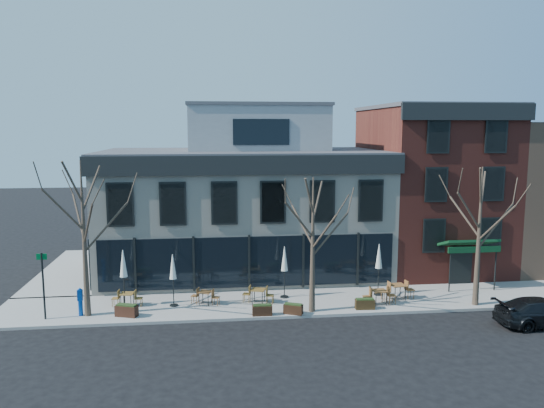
{
  "coord_description": "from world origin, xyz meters",
  "views": [
    {
      "loc": [
        -2.16,
        -30.1,
        9.6
      ],
      "look_at": [
        1.58,
        2.0,
        5.0
      ],
      "focal_mm": 35.0,
      "sensor_mm": 36.0,
      "label": 1
    }
  ],
  "objects": [
    {
      "name": "cafe_set_0",
      "position": [
        -6.72,
        -1.96,
        0.6
      ],
      "size": [
        1.69,
        0.74,
        0.87
      ],
      "color": "brown",
      "rests_on": "sidewalk_front"
    },
    {
      "name": "cafe_set_1",
      "position": [
        -2.54,
        -2.12,
        0.59
      ],
      "size": [
        1.65,
        0.96,
        0.85
      ],
      "color": "brown",
      "rests_on": "sidewalk_front"
    },
    {
      "name": "sidewalk_side",
      "position": [
        -11.25,
        6.0,
        0.07
      ],
      "size": [
        4.5,
        12.0,
        0.15
      ],
      "primitive_type": "cube",
      "color": "gray",
      "rests_on": "ground"
    },
    {
      "name": "cafe_set_4",
      "position": [
        6.82,
        -3.28,
        0.65
      ],
      "size": [
        1.86,
        0.78,
        0.97
      ],
      "color": "brown",
      "rests_on": "sidewalk_front"
    },
    {
      "name": "planter_3",
      "position": [
        5.84,
        -3.89,
        0.43
      ],
      "size": [
        1.04,
        0.48,
        0.57
      ],
      "color": "#302210",
      "rests_on": "sidewalk_front"
    },
    {
      "name": "cafe_set_5",
      "position": [
        8.13,
        -2.52,
        0.68
      ],
      "size": [
        1.98,
        0.86,
        1.02
      ],
      "color": "brown",
      "rests_on": "sidewalk_front"
    },
    {
      "name": "tree_right",
      "position": [
        12.01,
        -3.9,
        4.02
      ],
      "size": [
        3.72,
        3.77,
        7.48
      ],
      "color": "#382B21",
      "rests_on": "sidewalk_front"
    },
    {
      "name": "tree_corner",
      "position": [
        -8.49,
        -3.2,
        4.25
      ],
      "size": [
        3.93,
        3.98,
        7.92
      ],
      "color": "#382B21",
      "rests_on": "sidewalk_front"
    },
    {
      "name": "umbrella_1",
      "position": [
        -4.24,
        -2.22,
        2.15
      ],
      "size": [
        0.45,
        0.45,
        2.84
      ],
      "color": "black",
      "rests_on": "sidewalk_front"
    },
    {
      "name": "tree_mid",
      "position": [
        3.01,
        -3.9,
        3.79
      ],
      "size": [
        3.5,
        3.55,
        7.04
      ],
      "color": "#382B21",
      "rests_on": "sidewalk_front"
    },
    {
      "name": "cafe_set_3",
      "position": [
        0.33,
        -2.23,
        0.63
      ],
      "size": [
        1.81,
        0.95,
        0.93
      ],
      "color": "brown",
      "rests_on": "sidewalk_front"
    },
    {
      "name": "sidewalk_front",
      "position": [
        3.25,
        -2.15,
        0.07
      ],
      "size": [
        33.5,
        4.7,
        0.15
      ],
      "primitive_type": "cube",
      "color": "gray",
      "rests_on": "ground"
    },
    {
      "name": "call_box",
      "position": [
        -8.86,
        -3.16,
        0.92
      ],
      "size": [
        0.29,
        0.29,
        1.46
      ],
      "color": "#0C41A0",
      "rests_on": "sidewalk_front"
    },
    {
      "name": "corner_building",
      "position": [
        0.07,
        5.07,
        4.72
      ],
      "size": [
        18.39,
        10.39,
        11.1
      ],
      "color": "beige",
      "rests_on": "ground"
    },
    {
      "name": "planter_0",
      "position": [
        -6.51,
        -3.56,
        0.46
      ],
      "size": [
        1.21,
        0.81,
        0.63
      ],
      "color": "#321A10",
      "rests_on": "sidewalk_front"
    },
    {
      "name": "umbrella_4",
      "position": [
        7.28,
        -1.64,
        2.26
      ],
      "size": [
        0.48,
        0.48,
        2.98
      ],
      "color": "black",
      "rests_on": "sidewalk_front"
    },
    {
      "name": "parked_sedan",
      "position": [
        13.93,
        -6.82,
        0.68
      ],
      "size": [
        4.75,
        2.09,
        1.36
      ],
      "primitive_type": "imported",
      "rotation": [
        0.0,
        0.0,
        1.61
      ],
      "color": "black",
      "rests_on": "ground"
    },
    {
      "name": "red_brick_building",
      "position": [
        13.0,
        4.98,
        5.64
      ],
      "size": [
        8.2,
        11.78,
        11.18
      ],
      "color": "maroon",
      "rests_on": "ground"
    },
    {
      "name": "sign_pole",
      "position": [
        -10.5,
        -3.5,
        2.07
      ],
      "size": [
        0.5,
        0.1,
        3.4
      ],
      "color": "black",
      "rests_on": "sidewalk_front"
    },
    {
      "name": "planter_2",
      "position": [
        1.96,
        -4.2,
        0.42
      ],
      "size": [
        1.05,
        0.75,
        0.55
      ],
      "color": "#311C10",
      "rests_on": "sidewalk_front"
    },
    {
      "name": "umbrella_0",
      "position": [
        -6.84,
        -1.97,
        2.33
      ],
      "size": [
        0.49,
        0.49,
        3.09
      ],
      "color": "black",
      "rests_on": "sidewalk_front"
    },
    {
      "name": "umbrella_2",
      "position": [
        1.88,
        -1.47,
        2.22
      ],
      "size": [
        0.47,
        0.47,
        2.94
      ],
      "color": "black",
      "rests_on": "sidewalk_front"
    },
    {
      "name": "planter_1",
      "position": [
        0.36,
        -4.2,
        0.43
      ],
      "size": [
        1.02,
        0.43,
        0.57
      ],
      "color": "#311C10",
      "rests_on": "sidewalk_front"
    },
    {
      "name": "ground",
      "position": [
        0.0,
        0.0,
        0.0
      ],
      "size": [
        120.0,
        120.0,
        0.0
      ],
      "primitive_type": "plane",
      "color": "black",
      "rests_on": "ground"
    }
  ]
}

